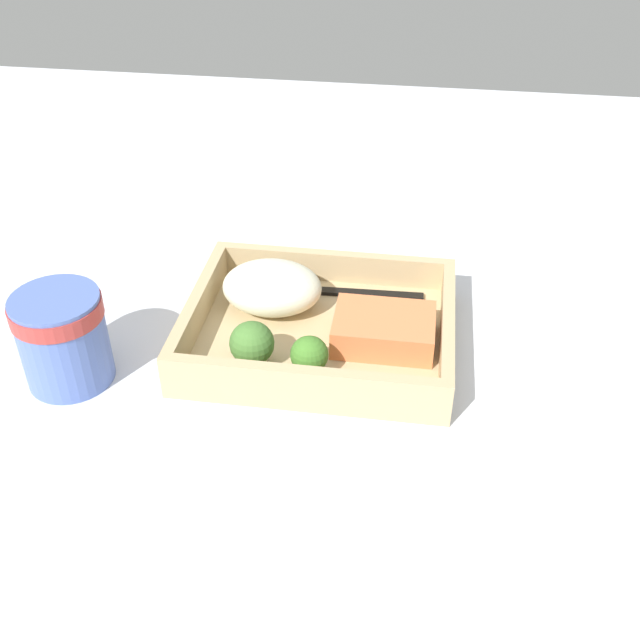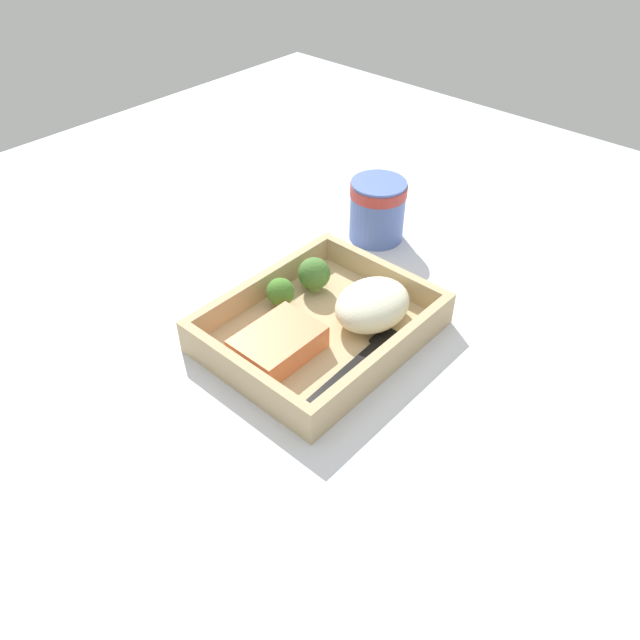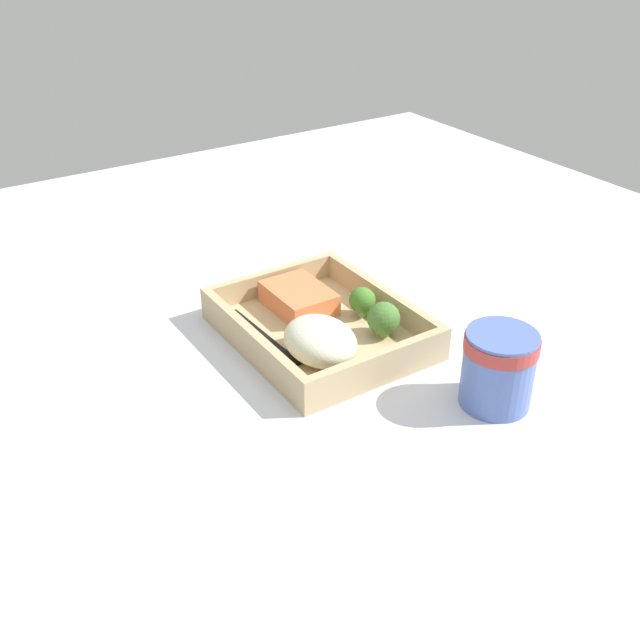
# 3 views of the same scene
# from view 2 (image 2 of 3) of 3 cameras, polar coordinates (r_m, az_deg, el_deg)

# --- Properties ---
(ground_plane) EXTENTS (1.60, 1.60, 0.02)m
(ground_plane) POSITION_cam_2_polar(r_m,az_deg,el_deg) (0.78, 0.00, -2.08)
(ground_plane) COLOR silver
(takeout_tray) EXTENTS (0.26, 0.21, 0.01)m
(takeout_tray) POSITION_cam_2_polar(r_m,az_deg,el_deg) (0.77, 0.00, -1.19)
(takeout_tray) COLOR tan
(takeout_tray) RESTS_ON ground_plane
(tray_rim) EXTENTS (0.26, 0.21, 0.03)m
(tray_rim) POSITION_cam_2_polar(r_m,az_deg,el_deg) (0.76, 0.00, 0.11)
(tray_rim) COLOR tan
(tray_rim) RESTS_ON takeout_tray
(salmon_fillet) EXTENTS (0.10, 0.07, 0.03)m
(salmon_fillet) POSITION_cam_2_polar(r_m,az_deg,el_deg) (0.73, -3.85, -2.18)
(salmon_fillet) COLOR #E87A48
(salmon_fillet) RESTS_ON takeout_tray
(mashed_potatoes) EXTENTS (0.10, 0.08, 0.05)m
(mashed_potatoes) POSITION_cam_2_polar(r_m,az_deg,el_deg) (0.77, 4.81, 1.41)
(mashed_potatoes) COLOR silver
(mashed_potatoes) RESTS_ON takeout_tray
(broccoli_floret_1) EXTENTS (0.04, 0.04, 0.05)m
(broccoli_floret_1) POSITION_cam_2_polar(r_m,az_deg,el_deg) (0.82, -0.54, 4.22)
(broccoli_floret_1) COLOR #779E52
(broccoli_floret_1) RESTS_ON takeout_tray
(broccoli_floret_2) EXTENTS (0.04, 0.04, 0.04)m
(broccoli_floret_2) POSITION_cam_2_polar(r_m,az_deg,el_deg) (0.79, -3.44, 2.68)
(broccoli_floret_2) COLOR #89A85C
(broccoli_floret_2) RESTS_ON takeout_tray
(fork) EXTENTS (0.16, 0.02, 0.00)m
(fork) POSITION_cam_2_polar(r_m,az_deg,el_deg) (0.73, 3.61, -3.67)
(fork) COLOR black
(fork) RESTS_ON takeout_tray
(paper_cup) EXTENTS (0.08, 0.08, 0.09)m
(paper_cup) POSITION_cam_2_polar(r_m,az_deg,el_deg) (0.94, 5.27, 10.24)
(paper_cup) COLOR #516BB5
(paper_cup) RESTS_ON ground_plane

